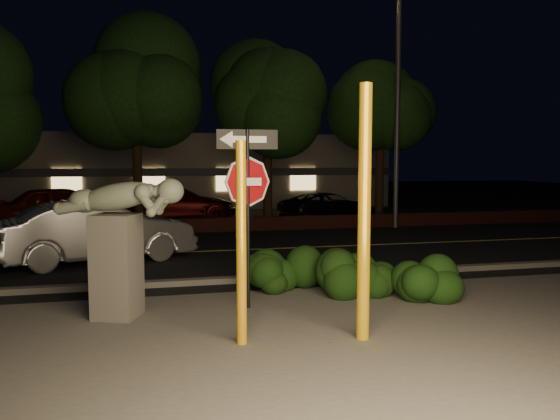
% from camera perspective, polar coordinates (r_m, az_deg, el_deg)
% --- Properties ---
extents(ground, '(90.00, 90.00, 0.00)m').
position_cam_1_polar(ground, '(18.66, -6.99, -2.80)').
color(ground, black).
rests_on(ground, ground).
extents(patio, '(14.00, 6.00, 0.02)m').
position_cam_1_polar(patio, '(8.07, 2.19, -13.32)').
color(patio, '#4C4944').
rests_on(patio, ground).
extents(road, '(80.00, 8.00, 0.01)m').
position_cam_1_polar(road, '(15.71, -5.74, -4.26)').
color(road, black).
rests_on(road, ground).
extents(lane_marking, '(80.00, 0.12, 0.00)m').
position_cam_1_polar(lane_marking, '(15.71, -5.74, -4.21)').
color(lane_marking, '#C8C450').
rests_on(lane_marking, road).
extents(curb, '(80.00, 0.25, 0.12)m').
position_cam_1_polar(curb, '(11.72, -3.01, -7.20)').
color(curb, '#4C4944').
rests_on(curb, ground).
extents(brick_wall, '(40.00, 0.35, 0.50)m').
position_cam_1_polar(brick_wall, '(19.91, -7.42, -1.58)').
color(brick_wall, '#481A17').
rests_on(brick_wall, ground).
extents(parking_lot, '(40.00, 12.00, 0.01)m').
position_cam_1_polar(parking_lot, '(25.58, -8.77, -0.66)').
color(parking_lot, black).
rests_on(parking_lot, ground).
extents(building, '(22.00, 10.20, 4.00)m').
position_cam_1_polar(building, '(33.42, -9.96, 4.09)').
color(building, '#6B6255').
rests_on(building, ground).
extents(tree_far_b, '(5.20, 5.20, 8.41)m').
position_cam_1_polar(tree_far_b, '(21.85, -14.89, 14.16)').
color(tree_far_b, black).
rests_on(tree_far_b, ground).
extents(tree_far_c, '(4.80, 4.80, 7.84)m').
position_cam_1_polar(tree_far_c, '(21.87, -1.32, 13.28)').
color(tree_far_c, black).
rests_on(tree_far_c, ground).
extents(tree_far_d, '(4.40, 4.40, 7.42)m').
position_cam_1_polar(tree_far_d, '(23.86, 10.51, 11.92)').
color(tree_far_d, black).
rests_on(tree_far_d, ground).
extents(yellow_pole_left, '(0.14, 0.14, 2.84)m').
position_cam_1_polar(yellow_pole_left, '(7.53, -4.07, -3.60)').
color(yellow_pole_left, '#EEAA18').
rests_on(yellow_pole_left, ground).
extents(yellow_pole_right, '(0.18, 0.18, 3.64)m').
position_cam_1_polar(yellow_pole_right, '(7.76, 8.79, -0.42)').
color(yellow_pole_right, gold).
rests_on(yellow_pole_right, ground).
extents(signpost, '(1.05, 0.09, 3.10)m').
position_cam_1_polar(signpost, '(9.33, -3.40, 2.91)').
color(signpost, black).
rests_on(signpost, ground).
extents(sculpture, '(2.10, 1.25, 2.29)m').
position_cam_1_polar(sculpture, '(9.20, -16.54, -2.26)').
color(sculpture, '#4C4944').
rests_on(sculpture, ground).
extents(hedge_center, '(1.90, 1.20, 0.91)m').
position_cam_1_polar(hedge_center, '(10.78, 0.73, -6.13)').
color(hedge_center, black).
rests_on(hedge_center, ground).
extents(hedge_right, '(1.64, 0.97, 1.03)m').
position_cam_1_polar(hedge_right, '(10.39, 8.30, -6.29)').
color(hedge_right, black).
rests_on(hedge_right, ground).
extents(hedge_far_right, '(1.36, 0.89, 0.92)m').
position_cam_1_polar(hedge_far_right, '(10.36, 15.21, -6.76)').
color(hedge_far_right, black).
rests_on(hedge_far_right, ground).
extents(streetlight, '(1.42, 0.41, 9.42)m').
position_cam_1_polar(streetlight, '(21.49, 11.74, 13.16)').
color(streetlight, '#49494E').
rests_on(streetlight, ground).
extents(silver_sedan, '(5.04, 3.19, 1.57)m').
position_cam_1_polar(silver_sedan, '(14.52, -18.52, -2.17)').
color(silver_sedan, '#B1B1B6').
rests_on(silver_sedan, ground).
extents(parked_car_red, '(5.11, 2.93, 1.64)m').
position_cam_1_polar(parked_car_red, '(22.48, -21.68, 0.32)').
color(parked_car_red, maroon).
rests_on(parked_car_red, ground).
extents(parked_car_darkred, '(5.34, 2.25, 1.54)m').
position_cam_1_polar(parked_car_darkred, '(23.77, -10.99, 0.71)').
color(parked_car_darkred, '#3A0404').
rests_on(parked_car_darkred, ground).
extents(parked_car_dark, '(4.69, 3.07, 1.20)m').
position_cam_1_polar(parked_car_dark, '(23.87, 5.04, 0.40)').
color(parked_car_dark, black).
rests_on(parked_car_dark, ground).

